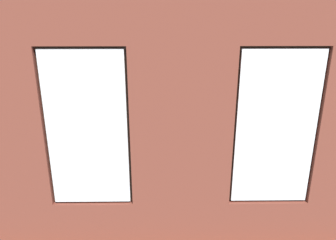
% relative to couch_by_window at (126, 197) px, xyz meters
% --- Properties ---
extents(ground_plane, '(7.02, 6.50, 0.10)m').
position_rel_couch_by_window_xyz_m(ground_plane, '(-0.78, -2.22, -0.38)').
color(ground_plane, '#99663D').
extents(brick_wall_with_windows, '(6.42, 0.30, 3.45)m').
position_rel_couch_by_window_xyz_m(brick_wall_with_windows, '(-0.78, 0.65, 1.39)').
color(brick_wall_with_windows, brown).
rests_on(brick_wall_with_windows, ground_plane).
extents(white_wall_right, '(0.10, 5.50, 3.45)m').
position_rel_couch_by_window_xyz_m(white_wall_right, '(2.38, -2.02, 1.39)').
color(white_wall_right, white).
rests_on(white_wall_right, ground_plane).
extents(couch_by_window, '(2.09, 0.87, 0.80)m').
position_rel_couch_by_window_xyz_m(couch_by_window, '(0.00, 0.00, 0.00)').
color(couch_by_window, black).
rests_on(couch_by_window, ground_plane).
extents(couch_left, '(1.01, 2.15, 0.80)m').
position_rel_couch_by_window_xyz_m(couch_left, '(-3.29, -1.50, -0.00)').
color(couch_left, black).
rests_on(couch_left, ground_plane).
extents(coffee_table, '(1.54, 0.70, 0.41)m').
position_rel_couch_by_window_xyz_m(coffee_table, '(-0.35, -2.45, 0.03)').
color(coffee_table, '#A87547').
rests_on(coffee_table, ground_plane).
extents(cup_ceramic, '(0.09, 0.09, 0.11)m').
position_rel_couch_by_window_xyz_m(cup_ceramic, '(0.11, -2.35, 0.14)').
color(cup_ceramic, '#B23D38').
rests_on(cup_ceramic, coffee_table).
extents(table_plant_small, '(0.14, 0.14, 0.22)m').
position_rel_couch_by_window_xyz_m(table_plant_small, '(-0.35, -2.45, 0.20)').
color(table_plant_small, '#9E5638').
rests_on(table_plant_small, coffee_table).
extents(remote_black, '(0.11, 0.18, 0.02)m').
position_rel_couch_by_window_xyz_m(remote_black, '(-0.78, -2.58, 0.09)').
color(remote_black, black).
rests_on(remote_black, coffee_table).
extents(media_console, '(1.10, 0.42, 0.57)m').
position_rel_couch_by_window_xyz_m(media_console, '(2.08, -2.13, -0.04)').
color(media_console, black).
rests_on(media_console, ground_plane).
extents(tv_flatscreen, '(1.19, 0.20, 0.79)m').
position_rel_couch_by_window_xyz_m(tv_flatscreen, '(2.08, -2.13, 0.64)').
color(tv_flatscreen, black).
rests_on(tv_flatscreen, media_console).
extents(papasan_chair, '(1.18, 1.18, 0.72)m').
position_rel_couch_by_window_xyz_m(papasan_chair, '(0.09, -4.29, 0.13)').
color(papasan_chair, olive).
rests_on(papasan_chair, ground_plane).
extents(potted_plant_foreground_right, '(0.87, 0.79, 1.12)m').
position_rel_couch_by_window_xyz_m(potted_plant_foreground_right, '(1.79, -4.42, 0.33)').
color(potted_plant_foreground_right, gray).
rests_on(potted_plant_foreground_right, ground_plane).
extents(potted_plant_near_tv, '(0.73, 0.79, 1.12)m').
position_rel_couch_by_window_xyz_m(potted_plant_near_tv, '(1.54, -1.13, 0.36)').
color(potted_plant_near_tv, gray).
rests_on(potted_plant_near_tv, ground_plane).
extents(potted_plant_corner_near_left, '(0.98, 0.88, 1.16)m').
position_rel_couch_by_window_xyz_m(potted_plant_corner_near_left, '(-3.42, -4.47, 0.31)').
color(potted_plant_corner_near_left, beige).
rests_on(potted_plant_corner_near_left, ground_plane).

